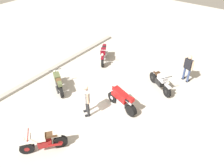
% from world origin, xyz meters
% --- Properties ---
extents(ground_plane, '(40.00, 40.00, 0.00)m').
position_xyz_m(ground_plane, '(0.00, 0.00, 0.00)').
color(ground_plane, '#B7B2A8').
extents(curb_edge, '(14.00, 0.30, 0.15)m').
position_xyz_m(curb_edge, '(0.00, 4.60, 0.07)').
color(curb_edge, '#9C978F').
rests_on(curb_edge, ground).
extents(motorcycle_red_sportbike, '(0.76, 1.95, 1.14)m').
position_xyz_m(motorcycle_red_sportbike, '(0.60, -1.02, 0.59)').
color(motorcycle_red_sportbike, black).
rests_on(motorcycle_red_sportbike, ground).
extents(motorcycle_olive_vintage, '(1.13, 1.76, 1.07)m').
position_xyz_m(motorcycle_olive_vintage, '(-0.25, 2.68, 0.49)').
color(motorcycle_olive_vintage, black).
rests_on(motorcycle_olive_vintage, ground).
extents(motorcycle_cream_vintage, '(1.62, 1.35, 1.07)m').
position_xyz_m(motorcycle_cream_vintage, '(-3.43, 0.07, 0.49)').
color(motorcycle_cream_vintage, black).
rests_on(motorcycle_cream_vintage, ground).
extents(motorcycle_silver_cruiser, '(1.19, 1.85, 1.09)m').
position_xyz_m(motorcycle_silver_cruiser, '(3.25, -1.82, 0.52)').
color(motorcycle_silver_cruiser, black).
rests_on(motorcycle_silver_cruiser, ground).
extents(motorcycle_maroon_cruiser, '(1.83, 1.22, 1.09)m').
position_xyz_m(motorcycle_maroon_cruiser, '(3.80, 2.66, 0.52)').
color(motorcycle_maroon_cruiser, black).
rests_on(motorcycle_maroon_cruiser, ground).
extents(person_in_black_shirt, '(0.44, 0.64, 1.70)m').
position_xyz_m(person_in_black_shirt, '(4.89, -2.70, 0.98)').
color(person_in_black_shirt, '#384772').
rests_on(person_in_black_shirt, ground).
extents(person_in_gray_shirt, '(0.51, 0.60, 1.75)m').
position_xyz_m(person_in_gray_shirt, '(-0.74, 0.07, 1.01)').
color(person_in_gray_shirt, '#262628').
rests_on(person_in_gray_shirt, ground).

